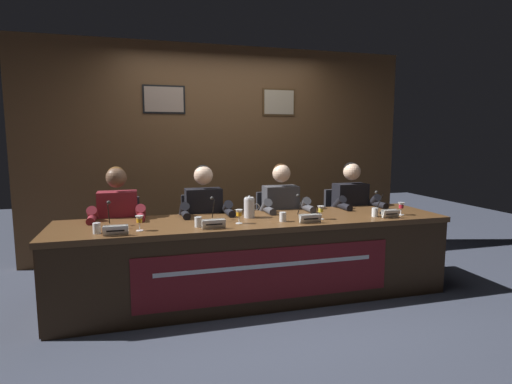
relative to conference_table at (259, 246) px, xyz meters
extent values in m
plane|color=#383D4C|center=(0.00, 0.12, -0.52)|extent=(12.00, 12.00, 0.00)
cube|color=brown|center=(0.00, 1.63, 0.78)|extent=(4.79, 0.12, 2.60)
cube|color=black|center=(-0.71, 1.57, 1.42)|extent=(0.49, 0.02, 0.33)
cube|color=gray|center=(-0.71, 1.55, 1.42)|extent=(0.45, 0.01, 0.29)
cube|color=#4C3319|center=(0.71, 1.57, 1.42)|extent=(0.43, 0.02, 0.34)
cube|color=tan|center=(0.71, 1.55, 1.42)|extent=(0.39, 0.01, 0.30)
cube|color=brown|center=(0.00, 0.12, 0.20)|extent=(3.59, 0.84, 0.05)
cube|color=#342112|center=(0.00, -0.28, -0.17)|extent=(3.53, 0.04, 0.69)
cube|color=#342112|center=(-1.75, 0.12, -0.17)|extent=(0.08, 0.76, 0.69)
cube|color=#342112|center=(1.75, 0.12, -0.17)|extent=(0.08, 0.76, 0.69)
cube|color=maroon|center=(-0.01, -0.30, -0.17)|extent=(2.22, 0.01, 0.45)
cube|color=white|center=(-0.01, -0.31, -0.09)|extent=(1.89, 0.00, 0.04)
cylinder|color=black|center=(-1.23, 0.64, -0.50)|extent=(0.44, 0.44, 0.02)
cylinder|color=black|center=(-1.23, 0.64, -0.29)|extent=(0.05, 0.05, 0.40)
cube|color=#232328|center=(-1.23, 0.64, -0.08)|extent=(0.44, 0.44, 0.03)
cube|color=#232328|center=(-1.23, 0.84, 0.16)|extent=(0.40, 0.05, 0.44)
cylinder|color=black|center=(-1.33, 0.29, -0.29)|extent=(0.10, 0.10, 0.45)
cylinder|color=black|center=(-1.13, 0.29, -0.29)|extent=(0.10, 0.10, 0.45)
cylinder|color=black|center=(-1.33, 0.44, -0.01)|extent=(0.13, 0.34, 0.13)
cylinder|color=black|center=(-1.13, 0.44, -0.01)|extent=(0.13, 0.34, 0.13)
cube|color=maroon|center=(-1.23, 0.61, 0.23)|extent=(0.36, 0.20, 0.48)
sphere|color=brown|center=(-1.23, 0.59, 0.60)|extent=(0.19, 0.19, 0.19)
sphere|color=#593819|center=(-1.23, 0.60, 0.62)|extent=(0.17, 0.17, 0.17)
cylinder|color=maroon|center=(-1.44, 0.51, 0.25)|extent=(0.09, 0.30, 0.25)
cylinder|color=maroon|center=(-1.02, 0.51, 0.25)|extent=(0.09, 0.30, 0.25)
cylinder|color=maroon|center=(-1.44, 0.35, 0.26)|extent=(0.07, 0.24, 0.07)
cylinder|color=maroon|center=(-1.02, 0.35, 0.26)|extent=(0.07, 0.24, 0.07)
cube|color=white|center=(-1.21, -0.24, 0.27)|extent=(0.19, 0.03, 0.08)
cube|color=white|center=(-1.21, -0.20, 0.27)|extent=(0.19, 0.03, 0.08)
cube|color=black|center=(-1.21, -0.24, 0.27)|extent=(0.13, 0.01, 0.01)
cylinder|color=white|center=(-1.04, -0.10, 0.23)|extent=(0.06, 0.06, 0.00)
cylinder|color=white|center=(-1.04, -0.10, 0.26)|extent=(0.01, 0.01, 0.05)
cone|color=white|center=(-1.04, -0.10, 0.32)|extent=(0.06, 0.06, 0.06)
cylinder|color=orange|center=(-1.04, -0.10, 0.31)|extent=(0.04, 0.04, 0.04)
cylinder|color=silver|center=(-1.36, -0.11, 0.27)|extent=(0.06, 0.06, 0.08)
cylinder|color=silver|center=(-1.36, -0.11, 0.25)|extent=(0.05, 0.05, 0.05)
cylinder|color=black|center=(-1.28, 0.05, 0.24)|extent=(0.06, 0.06, 0.02)
cylinder|color=black|center=(-1.28, 0.11, 0.34)|extent=(0.01, 0.13, 0.18)
sphere|color=#2D2D2D|center=(-1.28, 0.17, 0.43)|extent=(0.03, 0.03, 0.03)
cylinder|color=black|center=(-0.41, 0.64, -0.50)|extent=(0.44, 0.44, 0.02)
cylinder|color=black|center=(-0.41, 0.64, -0.29)|extent=(0.05, 0.05, 0.40)
cube|color=#232328|center=(-0.41, 0.64, -0.08)|extent=(0.44, 0.44, 0.03)
cube|color=#232328|center=(-0.41, 0.84, 0.16)|extent=(0.40, 0.05, 0.44)
cylinder|color=black|center=(-0.51, 0.29, -0.29)|extent=(0.10, 0.10, 0.45)
cylinder|color=black|center=(-0.31, 0.29, -0.29)|extent=(0.10, 0.10, 0.45)
cylinder|color=black|center=(-0.51, 0.44, -0.01)|extent=(0.13, 0.34, 0.13)
cylinder|color=black|center=(-0.31, 0.44, -0.01)|extent=(0.13, 0.34, 0.13)
cube|color=black|center=(-0.41, 0.61, 0.23)|extent=(0.36, 0.20, 0.48)
sphere|color=beige|center=(-0.41, 0.59, 0.60)|extent=(0.19, 0.19, 0.19)
sphere|color=black|center=(-0.41, 0.60, 0.62)|extent=(0.17, 0.17, 0.17)
cylinder|color=black|center=(-0.62, 0.51, 0.25)|extent=(0.09, 0.30, 0.25)
cylinder|color=black|center=(-0.20, 0.51, 0.25)|extent=(0.09, 0.30, 0.25)
cylinder|color=black|center=(-0.62, 0.35, 0.26)|extent=(0.07, 0.24, 0.07)
cylinder|color=black|center=(-0.20, 0.35, 0.26)|extent=(0.07, 0.24, 0.07)
cube|color=white|center=(-0.45, -0.21, 0.27)|extent=(0.19, 0.03, 0.08)
cube|color=white|center=(-0.45, -0.17, 0.27)|extent=(0.19, 0.03, 0.08)
cube|color=black|center=(-0.45, -0.21, 0.27)|extent=(0.14, 0.01, 0.01)
cylinder|color=white|center=(-0.20, -0.05, 0.23)|extent=(0.06, 0.06, 0.00)
cylinder|color=white|center=(-0.20, -0.05, 0.26)|extent=(0.01, 0.01, 0.05)
cone|color=white|center=(-0.20, -0.05, 0.32)|extent=(0.06, 0.06, 0.06)
cylinder|color=orange|center=(-0.20, -0.05, 0.31)|extent=(0.04, 0.04, 0.04)
cylinder|color=silver|center=(-0.56, -0.09, 0.27)|extent=(0.06, 0.06, 0.08)
cylinder|color=silver|center=(-0.56, -0.09, 0.25)|extent=(0.05, 0.05, 0.05)
cylinder|color=black|center=(-0.40, 0.05, 0.24)|extent=(0.06, 0.06, 0.02)
cylinder|color=black|center=(-0.40, 0.11, 0.34)|extent=(0.01, 0.13, 0.18)
sphere|color=#2D2D2D|center=(-0.40, 0.18, 0.43)|extent=(0.03, 0.03, 0.03)
cylinder|color=black|center=(0.41, 0.64, -0.50)|extent=(0.44, 0.44, 0.02)
cylinder|color=black|center=(0.41, 0.64, -0.29)|extent=(0.05, 0.05, 0.40)
cube|color=#232328|center=(0.41, 0.64, -0.08)|extent=(0.44, 0.44, 0.03)
cube|color=#232328|center=(0.41, 0.84, 0.16)|extent=(0.40, 0.05, 0.44)
cylinder|color=black|center=(0.31, 0.29, -0.29)|extent=(0.10, 0.10, 0.45)
cylinder|color=black|center=(0.51, 0.29, -0.29)|extent=(0.10, 0.10, 0.45)
cylinder|color=black|center=(0.31, 0.44, -0.01)|extent=(0.13, 0.34, 0.13)
cylinder|color=black|center=(0.51, 0.44, -0.01)|extent=(0.13, 0.34, 0.13)
cube|color=#38383D|center=(0.41, 0.61, 0.23)|extent=(0.36, 0.20, 0.48)
sphere|color=beige|center=(0.41, 0.59, 0.60)|extent=(0.19, 0.19, 0.19)
sphere|color=#331E0F|center=(0.41, 0.60, 0.62)|extent=(0.17, 0.17, 0.17)
cylinder|color=#38383D|center=(0.20, 0.51, 0.25)|extent=(0.09, 0.30, 0.25)
cylinder|color=#38383D|center=(0.62, 0.51, 0.25)|extent=(0.09, 0.30, 0.25)
cylinder|color=#38383D|center=(0.20, 0.35, 0.26)|extent=(0.07, 0.24, 0.07)
cylinder|color=#38383D|center=(0.62, 0.35, 0.26)|extent=(0.07, 0.24, 0.07)
cube|color=white|center=(0.41, -0.21, 0.27)|extent=(0.20, 0.03, 0.08)
cube|color=white|center=(0.41, -0.18, 0.27)|extent=(0.20, 0.03, 0.08)
cube|color=black|center=(0.41, -0.21, 0.27)|extent=(0.14, 0.01, 0.01)
cylinder|color=white|center=(0.57, -0.07, 0.23)|extent=(0.06, 0.06, 0.00)
cylinder|color=white|center=(0.57, -0.07, 0.26)|extent=(0.01, 0.01, 0.05)
cone|color=white|center=(0.57, -0.07, 0.32)|extent=(0.06, 0.06, 0.06)
cylinder|color=yellow|center=(0.57, -0.07, 0.31)|extent=(0.04, 0.04, 0.04)
cylinder|color=silver|center=(0.20, -0.07, 0.27)|extent=(0.06, 0.06, 0.08)
cylinder|color=silver|center=(0.20, -0.07, 0.25)|extent=(0.05, 0.05, 0.05)
cylinder|color=black|center=(0.42, 0.00, 0.24)|extent=(0.06, 0.06, 0.02)
cylinder|color=black|center=(0.42, 0.06, 0.34)|extent=(0.01, 0.13, 0.18)
sphere|color=#2D2D2D|center=(0.42, 0.12, 0.43)|extent=(0.03, 0.03, 0.03)
cylinder|color=black|center=(1.23, 0.64, -0.50)|extent=(0.44, 0.44, 0.02)
cylinder|color=black|center=(1.23, 0.64, -0.29)|extent=(0.05, 0.05, 0.40)
cube|color=#232328|center=(1.23, 0.64, -0.08)|extent=(0.44, 0.44, 0.03)
cube|color=#232328|center=(1.23, 0.84, 0.16)|extent=(0.40, 0.05, 0.44)
cylinder|color=black|center=(1.13, 0.29, -0.29)|extent=(0.10, 0.10, 0.45)
cylinder|color=black|center=(1.33, 0.29, -0.29)|extent=(0.10, 0.10, 0.45)
cylinder|color=black|center=(1.13, 0.44, -0.01)|extent=(0.13, 0.34, 0.13)
cylinder|color=black|center=(1.33, 0.44, -0.01)|extent=(0.13, 0.34, 0.13)
cube|color=black|center=(1.23, 0.61, 0.23)|extent=(0.36, 0.20, 0.48)
sphere|color=beige|center=(1.23, 0.59, 0.60)|extent=(0.19, 0.19, 0.19)
sphere|color=black|center=(1.23, 0.60, 0.62)|extent=(0.17, 0.17, 0.17)
cylinder|color=black|center=(1.02, 0.51, 0.25)|extent=(0.09, 0.30, 0.25)
cylinder|color=black|center=(1.44, 0.51, 0.25)|extent=(0.09, 0.30, 0.25)
cylinder|color=black|center=(1.02, 0.35, 0.26)|extent=(0.07, 0.24, 0.07)
cylinder|color=black|center=(1.44, 0.35, 0.26)|extent=(0.07, 0.24, 0.07)
cube|color=white|center=(1.22, -0.20, 0.27)|extent=(0.17, 0.03, 0.08)
cube|color=white|center=(1.22, -0.17, 0.27)|extent=(0.17, 0.03, 0.08)
cube|color=black|center=(1.22, -0.20, 0.27)|extent=(0.12, 0.01, 0.01)
cylinder|color=white|center=(1.40, -0.09, 0.23)|extent=(0.06, 0.06, 0.00)
cylinder|color=white|center=(1.40, -0.09, 0.26)|extent=(0.01, 0.01, 0.05)
cone|color=white|center=(1.40, -0.09, 0.32)|extent=(0.06, 0.06, 0.06)
cylinder|color=#B21E2D|center=(1.40, -0.09, 0.31)|extent=(0.04, 0.04, 0.04)
cylinder|color=silver|center=(1.11, -0.10, 0.27)|extent=(0.06, 0.06, 0.08)
cylinder|color=silver|center=(1.11, -0.10, 0.25)|extent=(0.05, 0.05, 0.05)
cylinder|color=black|center=(1.26, 0.00, 0.24)|extent=(0.06, 0.06, 0.02)
cylinder|color=black|center=(1.26, 0.06, 0.34)|extent=(0.01, 0.13, 0.18)
sphere|color=#2D2D2D|center=(1.26, 0.13, 0.43)|extent=(0.03, 0.03, 0.03)
cylinder|color=silver|center=(-0.04, 0.19, 0.32)|extent=(0.10, 0.10, 0.18)
cylinder|color=silver|center=(-0.04, 0.19, 0.41)|extent=(0.09, 0.09, 0.01)
sphere|color=silver|center=(-0.04, 0.19, 0.43)|extent=(0.02, 0.02, 0.02)
torus|color=silver|center=(0.02, 0.19, 0.33)|extent=(0.07, 0.01, 0.07)
camera|label=1|loc=(-1.02, -3.48, 0.97)|focal=28.90mm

